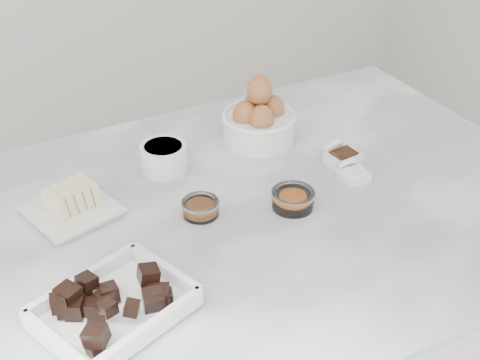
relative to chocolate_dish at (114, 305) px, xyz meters
name	(u,v)px	position (x,y,z in m)	size (l,w,h in m)	color
marble_slab	(238,219)	(0.28, 0.15, -0.04)	(1.20, 0.80, 0.04)	silver
chocolate_dish	(114,305)	(0.00, 0.00, 0.00)	(0.25, 0.22, 0.06)	white
butter_plate	(70,205)	(0.01, 0.27, 0.00)	(0.17, 0.17, 0.06)	white
sugar_ramekin	(164,157)	(0.21, 0.33, 0.01)	(0.09, 0.09, 0.05)	white
egg_bowl	(259,120)	(0.43, 0.35, 0.02)	(0.15, 0.15, 0.15)	white
honey_bowl	(200,207)	(0.21, 0.17, -0.01)	(0.07, 0.07, 0.03)	white
zest_bowl	(293,198)	(0.37, 0.11, 0.00)	(0.08, 0.08, 0.03)	white
vanilla_spoon	(341,155)	(0.53, 0.20, -0.01)	(0.07, 0.08, 0.05)	white
salt_spoon	(352,173)	(0.51, 0.14, -0.01)	(0.05, 0.06, 0.04)	white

